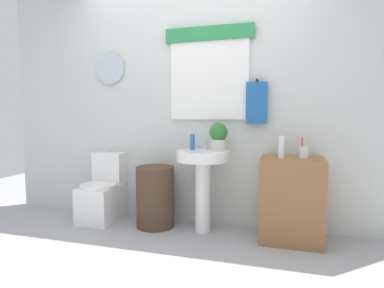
{
  "coord_description": "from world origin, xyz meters",
  "views": [
    {
      "loc": [
        0.95,
        -2.12,
        1.13
      ],
      "look_at": [
        0.08,
        0.8,
        0.86
      ],
      "focal_mm": 30.04,
      "sensor_mm": 36.0,
      "label": 1
    }
  ],
  "objects": [
    {
      "name": "ground_plane",
      "position": [
        0.0,
        0.0,
        0.0
      ],
      "size": [
        8.0,
        8.0,
        0.0
      ],
      "primitive_type": "plane",
      "color": "#A3A3A8"
    },
    {
      "name": "back_wall",
      "position": [
        0.0,
        1.15,
        1.31
      ],
      "size": [
        4.4,
        0.18,
        2.6
      ],
      "color": "silver",
      "rests_on": "ground_plane"
    },
    {
      "name": "toilet",
      "position": [
        -0.95,
        0.88,
        0.28
      ],
      "size": [
        0.38,
        0.51,
        0.74
      ],
      "color": "white",
      "rests_on": "ground_plane"
    },
    {
      "name": "laundry_hamper",
      "position": [
        -0.33,
        0.85,
        0.31
      ],
      "size": [
        0.39,
        0.39,
        0.62
      ],
      "primitive_type": "cylinder",
      "color": "#4C3828",
      "rests_on": "ground_plane"
    },
    {
      "name": "pedestal_sink",
      "position": [
        0.17,
        0.85,
        0.59
      ],
      "size": [
        0.51,
        0.51,
        0.8
      ],
      "color": "white",
      "rests_on": "ground_plane"
    },
    {
      "name": "faucet",
      "position": [
        0.17,
        0.97,
        0.85
      ],
      "size": [
        0.03,
        0.03,
        0.1
      ],
      "primitive_type": "cylinder",
      "color": "silver",
      "rests_on": "pedestal_sink"
    },
    {
      "name": "wooden_cabinet",
      "position": [
        1.0,
        0.85,
        0.38
      ],
      "size": [
        0.55,
        0.44,
        0.76
      ],
      "primitive_type": "cube",
      "color": "olive",
      "rests_on": "ground_plane"
    },
    {
      "name": "soap_bottle",
      "position": [
        0.05,
        0.9,
        0.87
      ],
      "size": [
        0.05,
        0.05,
        0.16
      ],
      "primitive_type": "cylinder",
      "color": "#2D6BB7",
      "rests_on": "pedestal_sink"
    },
    {
      "name": "potted_plant",
      "position": [
        0.31,
        0.91,
        0.94
      ],
      "size": [
        0.18,
        0.18,
        0.27
      ],
      "color": "beige",
      "rests_on": "pedestal_sink"
    },
    {
      "name": "lotion_bottle",
      "position": [
        0.9,
        0.81,
        0.85
      ],
      "size": [
        0.05,
        0.05,
        0.2
      ],
      "primitive_type": "cylinder",
      "color": "white",
      "rests_on": "wooden_cabinet"
    },
    {
      "name": "toothbrush_cup",
      "position": [
        1.09,
        0.87,
        0.81
      ],
      "size": [
        0.08,
        0.08,
        0.19
      ],
      "color": "silver",
      "rests_on": "wooden_cabinet"
    }
  ]
}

